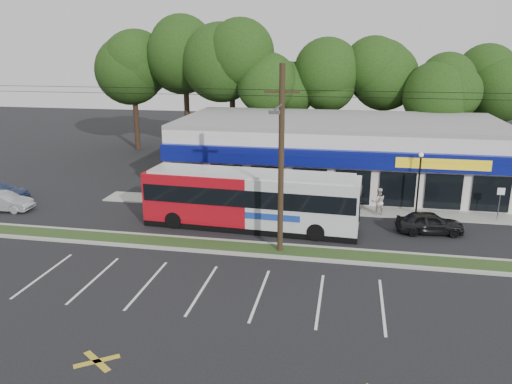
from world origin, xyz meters
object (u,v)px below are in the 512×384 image
object	(u,v)px
lamp_post	(419,176)
car_silver	(3,202)
car_dark	(430,223)
pedestrian_a	(276,207)
car_blue	(1,191)
pedestrian_b	(378,202)
sign_post	(500,198)
utility_pole	(278,155)
metrobus	(251,198)

from	to	relation	value
lamp_post	car_silver	size ratio (longest dim) A/B	1.09
car_dark	pedestrian_a	xyz separation A→B (m)	(-9.39, 0.50, 0.25)
car_blue	pedestrian_b	xyz separation A→B (m)	(27.07, 1.33, 0.34)
car_dark	pedestrian_a	size ratio (longest dim) A/B	2.14
car_silver	lamp_post	bearing A→B (deg)	-84.48
sign_post	pedestrian_b	xyz separation A→B (m)	(-7.50, -0.26, -0.61)
car_silver	pedestrian_a	world-z (taller)	pedestrian_a
utility_pole	lamp_post	size ratio (longest dim) A/B	11.76
pedestrian_b	car_blue	bearing A→B (deg)	-9.06
utility_pole	car_dark	world-z (taller)	utility_pole
car_blue	utility_pole	bearing A→B (deg)	-112.21
utility_pole	pedestrian_a	world-z (taller)	utility_pole
utility_pole	pedestrian_b	bearing A→B (deg)	52.50
sign_post	car_silver	distance (m)	32.78
metrobus	pedestrian_a	distance (m)	2.22
car_dark	pedestrian_b	bearing A→B (deg)	39.55
car_silver	pedestrian_a	bearing A→B (deg)	-88.82
pedestrian_a	metrobus	bearing A→B (deg)	13.66
car_dark	pedestrian_b	xyz separation A→B (m)	(-2.89, 2.82, 0.28)
pedestrian_b	pedestrian_a	bearing A→B (deg)	7.75
sign_post	car_silver	world-z (taller)	sign_post
car_silver	car_blue	distance (m)	3.15
car_dark	pedestrian_b	world-z (taller)	pedestrian_b
utility_pole	pedestrian_b	size ratio (longest dim) A/B	26.49
car_blue	pedestrian_b	size ratio (longest dim) A/B	2.19
metrobus	car_dark	world-z (taller)	metrobus
car_blue	pedestrian_a	distance (m)	20.59
utility_pole	lamp_post	world-z (taller)	utility_pole
car_dark	car_silver	bearing A→B (deg)	85.73
pedestrian_b	sign_post	bearing A→B (deg)	170.09
lamp_post	pedestrian_b	bearing A→B (deg)	-169.08
lamp_post	car_dark	bearing A→B (deg)	-83.24
lamp_post	sign_post	xyz separation A→B (m)	(5.00, -0.23, -1.12)
lamp_post	car_blue	distance (m)	29.69
lamp_post	sign_post	size ratio (longest dim) A/B	1.91
utility_pole	pedestrian_b	distance (m)	10.33
sign_post	pedestrian_a	world-z (taller)	sign_post
sign_post	car_dark	bearing A→B (deg)	-146.29
metrobus	pedestrian_a	size ratio (longest dim) A/B	7.27
utility_pole	car_dark	xyz separation A→B (m)	(8.56, 4.57, -4.75)
pedestrian_a	pedestrian_b	xyz separation A→B (m)	(6.50, 2.32, 0.03)
car_blue	pedestrian_b	world-z (taller)	pedestrian_b
pedestrian_b	lamp_post	bearing A→B (deg)	179.05
utility_pole	sign_post	size ratio (longest dim) A/B	22.47
car_blue	lamp_post	bearing A→B (deg)	-92.88
utility_pole	metrobus	bearing A→B (deg)	121.05
lamp_post	car_dark	distance (m)	3.88
utility_pole	car_silver	xyz separation A→B (m)	(-19.35, 3.66, -4.77)
car_dark	car_silver	world-z (taller)	car_dark
sign_post	car_blue	distance (m)	34.61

